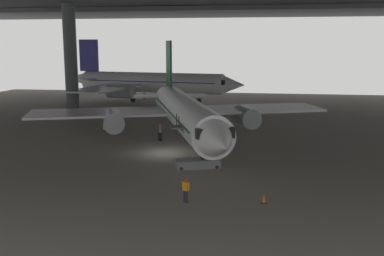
{
  "coord_description": "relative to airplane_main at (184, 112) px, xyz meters",
  "views": [
    {
      "loc": [
        8.96,
        -40.67,
        10.06
      ],
      "look_at": [
        2.49,
        0.18,
        2.42
      ],
      "focal_mm": 42.49,
      "sensor_mm": 36.0,
      "label": 1
    }
  ],
  "objects": [
    {
      "name": "ground_plane",
      "position": [
        -1.05,
        -4.23,
        -3.27
      ],
      "size": [
        110.0,
        110.0,
        0.0
      ],
      "primitive_type": "plane",
      "color": "gray"
    },
    {
      "name": "airplane_main",
      "position": [
        0.0,
        0.0,
        0.0
      ],
      "size": [
        31.86,
        32.09,
        10.51
      ],
      "color": "white",
      "rests_on": "ground_plane"
    },
    {
      "name": "boarding_stairs",
      "position": [
        2.6,
        -8.85,
        -2.56
      ],
      "size": [
        4.24,
        2.66,
        4.46
      ],
      "color": "slate",
      "rests_on": "ground_plane"
    },
    {
      "name": "crew_worker_near_nose",
      "position": [
        3.13,
        -17.36,
        -2.36
      ],
      "size": [
        0.5,
        0.36,
        1.61
      ],
      "color": "#232838",
      "rests_on": "ground_plane"
    },
    {
      "name": "crew_worker_by_stairs",
      "position": [
        3.46,
        -6.24,
        -2.36
      ],
      "size": [
        0.33,
        0.52,
        1.6
      ],
      "color": "#232838",
      "rests_on": "ground_plane"
    },
    {
      "name": "airplane_distant",
      "position": [
        -12.49,
        34.06,
        0.08
      ],
      "size": [
        34.6,
        33.77,
        10.94
      ],
      "color": "white",
      "rests_on": "ground_plane"
    },
    {
      "name": "traffic_cone_orange",
      "position": [
        8.13,
        -16.62,
        -2.98
      ],
      "size": [
        0.36,
        0.36,
        0.6
      ],
      "color": "black",
      "rests_on": "ground_plane"
    },
    {
      "name": "baggage_tug",
      "position": [
        -9.95,
        6.0,
        -2.75
      ],
      "size": [
        1.36,
        2.25,
        0.9
      ],
      "color": "yellow",
      "rests_on": "ground_plane"
    }
  ]
}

